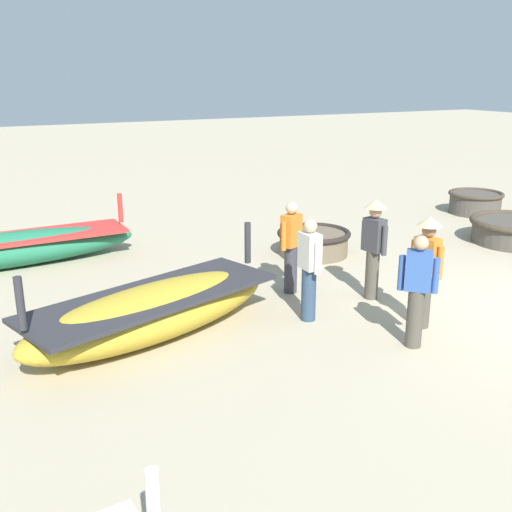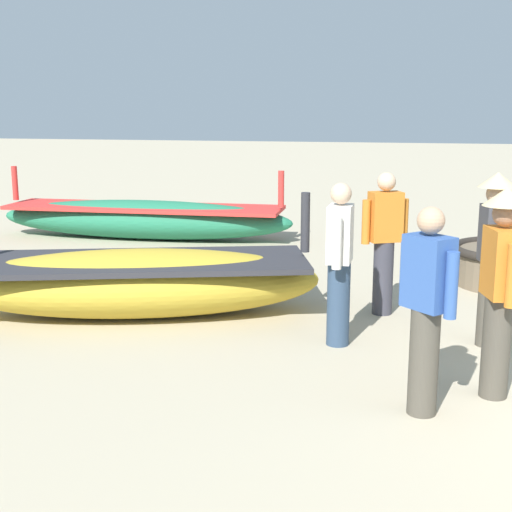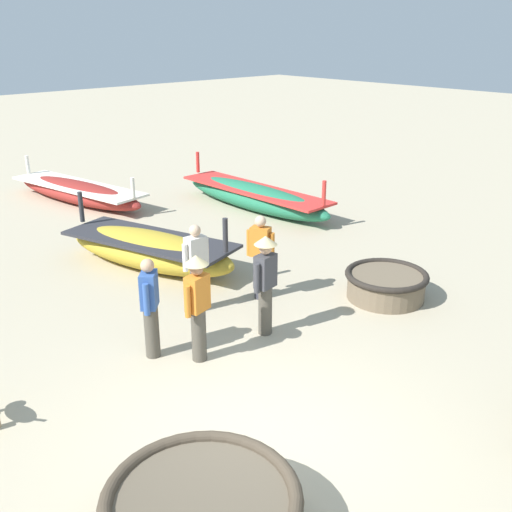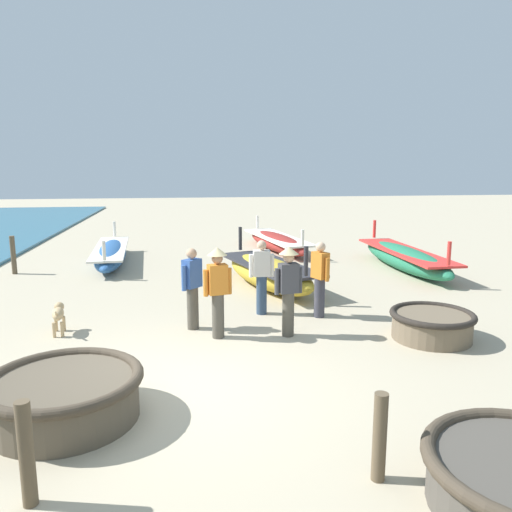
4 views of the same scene
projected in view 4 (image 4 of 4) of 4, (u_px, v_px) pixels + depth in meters
ground_plane at (177, 389)px, 7.03m from camera, size 80.00×80.00×0.00m
coracle_weathered at (432, 324)px, 8.99m from camera, size 1.51×1.51×0.51m
coracle_beside_post at (65, 395)px, 6.14m from camera, size 1.93×1.93×0.60m
long_boat_green_hull at (111, 254)px, 15.77m from camera, size 1.32×5.08×1.08m
long_boat_ochre_hull at (277, 242)px, 18.22m from camera, size 1.97×5.10×1.04m
long_boat_white_hull at (405, 258)px, 14.88m from camera, size 1.21×5.23×1.21m
long_boat_blue_hull at (269, 272)px, 12.74m from camera, size 2.36×4.20×1.34m
fisherman_hauling at (192, 286)px, 9.44m from camera, size 0.40×0.41×1.57m
fisherman_by_coracle at (262, 275)px, 10.39m from camera, size 0.53×0.23×1.57m
fisherman_crouching at (320, 277)px, 10.18m from camera, size 0.34×0.49×1.57m
fisherman_with_hat at (218, 286)px, 8.93m from camera, size 0.52×0.36×1.67m
fisherman_standing_right at (288, 285)px, 9.03m from camera, size 0.52×0.36×1.67m
dog at (58, 314)px, 9.27m from camera, size 0.27×0.68×0.55m
mooring_post_shoreline at (26, 454)px, 4.55m from camera, size 0.14×0.14×1.03m
mooring_post_mid_beach at (380, 437)px, 4.93m from camera, size 0.14×0.14×0.93m
mooring_post_inland at (13, 255)px, 14.24m from camera, size 0.14×0.14×1.10m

